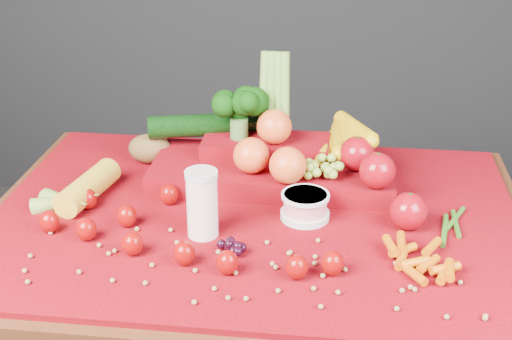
# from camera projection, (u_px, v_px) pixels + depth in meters

# --- Properties ---
(table) EXTENTS (1.10, 0.80, 0.75)m
(table) POSITION_uv_depth(u_px,v_px,m) (255.00, 259.00, 1.48)
(table) COLOR #3C1D0D
(table) RESTS_ON ground
(red_cloth) EXTENTS (1.05, 0.75, 0.01)m
(red_cloth) POSITION_uv_depth(u_px,v_px,m) (255.00, 216.00, 1.43)
(red_cloth) COLOR maroon
(red_cloth) RESTS_ON table
(milk_glass) EXTENTS (0.06, 0.06, 0.13)m
(milk_glass) POSITION_uv_depth(u_px,v_px,m) (202.00, 201.00, 1.33)
(milk_glass) COLOR white
(milk_glass) RESTS_ON red_cloth
(yogurt_bowl) EXTENTS (0.10, 0.10, 0.05)m
(yogurt_bowl) POSITION_uv_depth(u_px,v_px,m) (305.00, 205.00, 1.40)
(yogurt_bowl) COLOR silver
(yogurt_bowl) RESTS_ON red_cloth
(strawberry_scatter) EXTENTS (0.58, 0.28, 0.05)m
(strawberry_scatter) POSITION_uv_depth(u_px,v_px,m) (165.00, 232.00, 1.32)
(strawberry_scatter) COLOR #8C000C
(strawberry_scatter) RESTS_ON red_cloth
(dark_grape_cluster) EXTENTS (0.06, 0.05, 0.03)m
(dark_grape_cluster) POSITION_uv_depth(u_px,v_px,m) (232.00, 247.00, 1.29)
(dark_grape_cluster) COLOR black
(dark_grape_cluster) RESTS_ON red_cloth
(soybean_scatter) EXTENTS (0.84, 0.24, 0.01)m
(soybean_scatter) POSITION_uv_depth(u_px,v_px,m) (241.00, 266.00, 1.25)
(soybean_scatter) COLOR olive
(soybean_scatter) RESTS_ON red_cloth
(corn_ear) EXTENTS (0.21, 0.25, 0.06)m
(corn_ear) POSITION_uv_depth(u_px,v_px,m) (73.00, 197.00, 1.45)
(corn_ear) COLOR gold
(corn_ear) RESTS_ON red_cloth
(potato) EXTENTS (0.10, 0.07, 0.07)m
(potato) POSITION_uv_depth(u_px,v_px,m) (150.00, 149.00, 1.64)
(potato) COLOR brown
(potato) RESTS_ON red_cloth
(baby_carrot_pile) EXTENTS (0.18, 0.17, 0.03)m
(baby_carrot_pile) POSITION_uv_depth(u_px,v_px,m) (420.00, 258.00, 1.25)
(baby_carrot_pile) COLOR #BF5506
(baby_carrot_pile) RESTS_ON red_cloth
(green_bean_pile) EXTENTS (0.14, 0.12, 0.01)m
(green_bean_pile) POSITION_uv_depth(u_px,v_px,m) (452.00, 226.00, 1.38)
(green_bean_pile) COLOR #2D6316
(green_bean_pile) RESTS_ON red_cloth
(produce_mound) EXTENTS (0.61, 0.36, 0.27)m
(produce_mound) POSITION_uv_depth(u_px,v_px,m) (281.00, 156.00, 1.54)
(produce_mound) COLOR maroon
(produce_mound) RESTS_ON red_cloth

